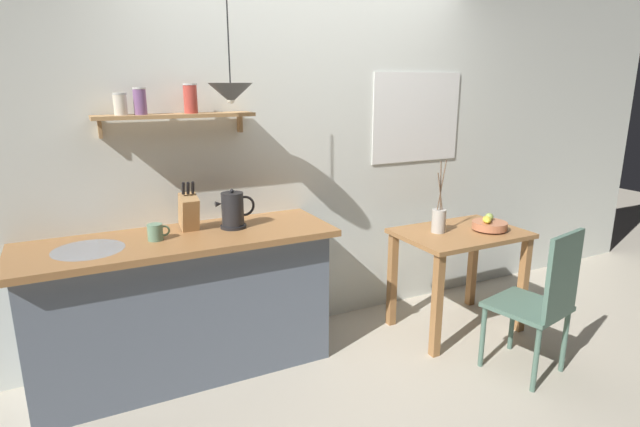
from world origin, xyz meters
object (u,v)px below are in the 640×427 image
(dining_table, at_px, (459,250))
(electric_kettle, at_px, (233,210))
(pendant_lamp, at_px, (231,93))
(coffee_mug_by_sink, at_px, (156,232))
(twig_vase, at_px, (439,220))
(dining_chair_near, at_px, (542,298))
(knife_block, at_px, (189,211))
(fruit_bowl, at_px, (489,224))

(dining_table, height_order, electric_kettle, electric_kettle)
(electric_kettle, relative_size, pendant_lamp, 0.45)
(coffee_mug_by_sink, bearing_deg, pendant_lamp, -2.17)
(twig_vase, distance_m, pendant_lamp, 1.68)
(twig_vase, height_order, pendant_lamp, pendant_lamp)
(dining_chair_near, relative_size, knife_block, 3.09)
(twig_vase, relative_size, knife_block, 1.66)
(electric_kettle, bearing_deg, dining_table, -11.28)
(dining_table, relative_size, fruit_bowl, 3.62)
(fruit_bowl, bearing_deg, dining_table, 159.22)
(fruit_bowl, relative_size, electric_kettle, 0.98)
(dining_chair_near, height_order, pendant_lamp, pendant_lamp)
(dining_table, xyz_separation_m, knife_block, (-1.83, 0.38, 0.42))
(knife_block, bearing_deg, electric_kettle, -13.47)
(dining_table, height_order, coffee_mug_by_sink, coffee_mug_by_sink)
(coffee_mug_by_sink, bearing_deg, electric_kettle, 5.81)
(coffee_mug_by_sink, height_order, pendant_lamp, pendant_lamp)
(twig_vase, bearing_deg, dining_chair_near, -77.15)
(dining_table, relative_size, twig_vase, 1.74)
(knife_block, relative_size, pendant_lamp, 0.55)
(dining_table, height_order, twig_vase, twig_vase)
(twig_vase, height_order, electric_kettle, twig_vase)
(twig_vase, bearing_deg, dining_table, -18.39)
(dining_chair_near, height_order, coffee_mug_by_sink, coffee_mug_by_sink)
(electric_kettle, bearing_deg, coffee_mug_by_sink, -174.19)
(electric_kettle, bearing_deg, twig_vase, -10.45)
(fruit_bowl, relative_size, pendant_lamp, 0.44)
(dining_chair_near, height_order, electric_kettle, electric_kettle)
(electric_kettle, relative_size, coffee_mug_by_sink, 1.97)
(dining_table, relative_size, electric_kettle, 3.55)
(knife_block, bearing_deg, coffee_mug_by_sink, -153.03)
(coffee_mug_by_sink, bearing_deg, dining_table, -7.37)
(fruit_bowl, xyz_separation_m, electric_kettle, (-1.77, 0.39, 0.22))
(electric_kettle, bearing_deg, fruit_bowl, -12.38)
(dining_table, height_order, pendant_lamp, pendant_lamp)
(knife_block, bearing_deg, dining_table, -11.59)
(fruit_bowl, bearing_deg, pendant_lamp, 169.71)
(dining_chair_near, height_order, knife_block, knife_block)
(dining_chair_near, relative_size, pendant_lamp, 1.71)
(dining_chair_near, bearing_deg, coffee_mug_by_sink, 154.56)
(dining_chair_near, relative_size, coffee_mug_by_sink, 7.46)
(pendant_lamp, bearing_deg, electric_kettle, 86.28)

